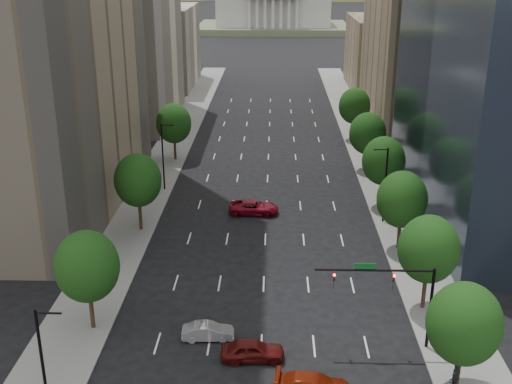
# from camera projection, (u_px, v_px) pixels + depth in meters

# --- Properties ---
(sidewalk_left) EXTENTS (6.00, 200.00, 0.15)m
(sidewalk_left) POSITION_uv_depth(u_px,v_px,m) (142.00, 203.00, 78.91)
(sidewalk_left) COLOR slate
(sidewalk_left) RESTS_ON ground
(sidewalk_right) EXTENTS (6.00, 200.00, 0.15)m
(sidewalk_right) POSITION_uv_depth(u_px,v_px,m) (392.00, 206.00, 78.05)
(sidewalk_right) COLOR slate
(sidewalk_right) RESTS_ON ground
(midrise_cream_left) EXTENTS (14.00, 30.00, 35.00)m
(midrise_cream_left) POSITION_uv_depth(u_px,v_px,m) (131.00, 23.00, 113.27)
(midrise_cream_left) COLOR beige
(midrise_cream_left) RESTS_ON ground
(filler_left) EXTENTS (14.00, 26.00, 18.00)m
(filler_left) POSITION_uv_depth(u_px,v_px,m) (164.00, 47.00, 147.14)
(filler_left) COLOR beige
(filler_left) RESTS_ON ground
(parking_tan_right) EXTENTS (14.00, 30.00, 30.00)m
(parking_tan_right) POSITION_uv_depth(u_px,v_px,m) (414.00, 41.00, 109.97)
(parking_tan_right) COLOR #8C7759
(parking_tan_right) RESTS_ON ground
(filler_right) EXTENTS (14.00, 26.00, 16.00)m
(filler_right) POSITION_uv_depth(u_px,v_px,m) (382.00, 54.00, 143.31)
(filler_right) COLOR #8C7759
(filler_right) RESTS_ON ground
(tree_right_0) EXTENTS (5.20, 5.20, 8.39)m
(tree_right_0) POSITION_uv_depth(u_px,v_px,m) (464.00, 324.00, 43.48)
(tree_right_0) COLOR #382316
(tree_right_0) RESTS_ON ground
(tree_right_1) EXTENTS (5.20, 5.20, 8.75)m
(tree_right_1) POSITION_uv_depth(u_px,v_px,m) (429.00, 249.00, 53.64)
(tree_right_1) COLOR #382316
(tree_right_1) RESTS_ON ground
(tree_right_2) EXTENTS (5.20, 5.20, 8.61)m
(tree_right_2) POSITION_uv_depth(u_px,v_px,m) (402.00, 199.00, 64.92)
(tree_right_2) COLOR #382316
(tree_right_2) RESTS_ON ground
(tree_right_3) EXTENTS (5.20, 5.20, 8.89)m
(tree_right_3) POSITION_uv_depth(u_px,v_px,m) (384.00, 161.00, 76.05)
(tree_right_3) COLOR #382316
(tree_right_3) RESTS_ON ground
(tree_right_4) EXTENTS (5.20, 5.20, 8.46)m
(tree_right_4) POSITION_uv_depth(u_px,v_px,m) (368.00, 133.00, 89.30)
(tree_right_4) COLOR #382316
(tree_right_4) RESTS_ON ground
(tree_right_5) EXTENTS (5.20, 5.20, 8.75)m
(tree_right_5) POSITION_uv_depth(u_px,v_px,m) (354.00, 106.00, 104.17)
(tree_right_5) COLOR #382316
(tree_right_5) RESTS_ON ground
(tree_left_0) EXTENTS (5.20, 5.20, 8.75)m
(tree_left_0) POSITION_uv_depth(u_px,v_px,m) (87.00, 266.00, 50.67)
(tree_left_0) COLOR #382316
(tree_left_0) RESTS_ON ground
(tree_left_1) EXTENTS (5.20, 5.20, 8.97)m
(tree_left_1) POSITION_uv_depth(u_px,v_px,m) (138.00, 180.00, 69.31)
(tree_left_1) COLOR #382316
(tree_left_1) RESTS_ON ground
(tree_left_2) EXTENTS (5.20, 5.20, 8.68)m
(tree_left_2) POSITION_uv_depth(u_px,v_px,m) (174.00, 123.00, 93.74)
(tree_left_2) COLOR #382316
(tree_left_2) RESTS_ON ground
(streetlight_rn) EXTENTS (1.70, 0.20, 9.00)m
(streetlight_rn) POSITION_uv_depth(u_px,v_px,m) (385.00, 183.00, 71.75)
(streetlight_rn) COLOR black
(streetlight_rn) RESTS_ON ground
(streetlight_ls) EXTENTS (1.70, 0.20, 9.00)m
(streetlight_ls) POSITION_uv_depth(u_px,v_px,m) (44.00, 368.00, 39.74)
(streetlight_ls) COLOR black
(streetlight_ls) RESTS_ON ground
(streetlight_ln) EXTENTS (1.70, 0.20, 9.00)m
(streetlight_ln) POSITION_uv_depth(u_px,v_px,m) (163.00, 155.00, 81.85)
(streetlight_ln) COLOR black
(streetlight_ln) RESTS_ON ground
(traffic_signal) EXTENTS (9.12, 0.40, 7.38)m
(traffic_signal) POSITION_uv_depth(u_px,v_px,m) (400.00, 290.00, 48.32)
(traffic_signal) COLOR black
(traffic_signal) RESTS_ON ground
(capitol) EXTENTS (60.00, 40.00, 35.20)m
(capitol) POSITION_uv_depth(u_px,v_px,m) (273.00, 9.00, 253.00)
(capitol) COLOR #596647
(capitol) RESTS_ON ground
(foothills) EXTENTS (720.00, 413.00, 263.00)m
(foothills) POSITION_uv_depth(u_px,v_px,m) (311.00, 30.00, 595.55)
(foothills) COLOR olive
(foothills) RESTS_ON ground
(car_maroon) EXTENTS (4.98, 2.26, 1.66)m
(car_maroon) POSITION_uv_depth(u_px,v_px,m) (252.00, 350.00, 48.35)
(car_maroon) COLOR #4F0F0D
(car_maroon) RESTS_ON ground
(car_silver) EXTENTS (4.27, 1.70, 1.38)m
(car_silver) POSITION_uv_depth(u_px,v_px,m) (208.00, 331.00, 51.02)
(car_silver) COLOR #A8A8AE
(car_silver) RESTS_ON ground
(car_red_far) EXTENTS (5.99, 2.90, 1.64)m
(car_red_far) POSITION_uv_depth(u_px,v_px,m) (254.00, 207.00, 75.67)
(car_red_far) COLOR maroon
(car_red_far) RESTS_ON ground
(cyclist) EXTENTS (0.74, 1.66, 2.13)m
(cyclist) POSITION_uv_depth(u_px,v_px,m) (455.00, 382.00, 44.70)
(cyclist) COLOR black
(cyclist) RESTS_ON sidewalk_right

